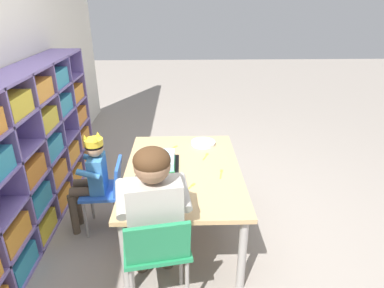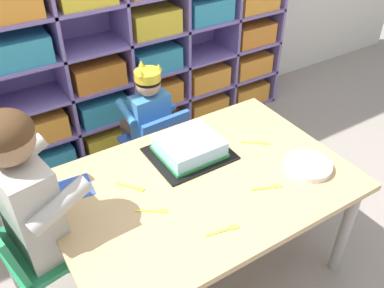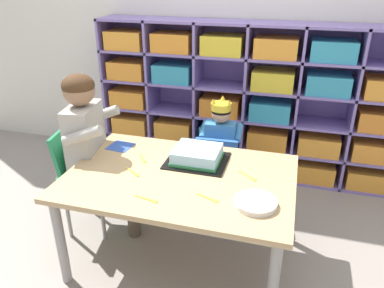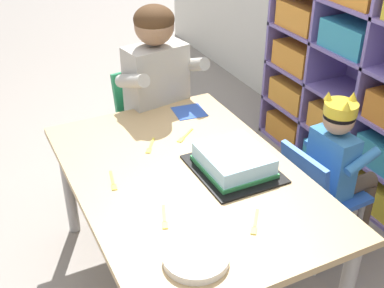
{
  "view_description": "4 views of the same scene",
  "coord_description": "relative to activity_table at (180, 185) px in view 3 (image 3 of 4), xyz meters",
  "views": [
    {
      "loc": [
        -2.16,
        0.0,
        1.75
      ],
      "look_at": [
        0.02,
        -0.07,
        0.77
      ],
      "focal_mm": 30.96,
      "sensor_mm": 36.0,
      "label": 1
    },
    {
      "loc": [
        -0.74,
        -1.09,
        1.76
      ],
      "look_at": [
        -0.05,
        -0.0,
        0.8
      ],
      "focal_mm": 38.75,
      "sensor_mm": 36.0,
      "label": 2
    },
    {
      "loc": [
        0.56,
        -1.71,
        1.62
      ],
      "look_at": [
        0.07,
        -0.02,
        0.79
      ],
      "focal_mm": 34.93,
      "sensor_mm": 36.0,
      "label": 3
    },
    {
      "loc": [
        1.46,
        -0.69,
        1.69
      ],
      "look_at": [
        0.1,
        -0.03,
        0.78
      ],
      "focal_mm": 46.68,
      "sensor_mm": 36.0,
      "label": 4
    }
  ],
  "objects": [
    {
      "name": "adult_helper_seated",
      "position": [
        -0.61,
        0.17,
        0.15
      ],
      "size": [
        0.46,
        0.44,
        1.06
      ],
      "rotation": [
        0.0,
        0.0,
        1.74
      ],
      "color": "#B2ADA3",
      "rests_on": "ground"
    },
    {
      "name": "fork_beside_plate_stack",
      "position": [
        0.21,
        -0.18,
        0.07
      ],
      "size": [
        0.13,
        0.06,
        0.0
      ],
      "rotation": [
        0.0,
        0.0,
        2.79
      ],
      "color": "yellow",
      "rests_on": "activity_table"
    },
    {
      "name": "child_with_crown",
      "position": [
        0.09,
        0.7,
        -0.0
      ],
      "size": [
        0.3,
        0.31,
        0.83
      ],
      "rotation": [
        0.0,
        0.0,
        3.2
      ],
      "color": "#3D7FBC",
      "rests_on": "ground"
    },
    {
      "name": "activity_table",
      "position": [
        0.0,
        0.0,
        0.0
      ],
      "size": [
        1.25,
        0.85,
        0.58
      ],
      "color": "tan",
      "rests_on": "ground"
    },
    {
      "name": "fork_near_cake_tray",
      "position": [
        -0.27,
        0.12,
        0.07
      ],
      "size": [
        0.09,
        0.11,
        0.0
      ],
      "rotation": [
        0.0,
        0.0,
        2.23
      ],
      "color": "yellow",
      "rests_on": "activity_table"
    },
    {
      "name": "classroom_chair_adult_side",
      "position": [
        -0.72,
        0.15,
        -0.07
      ],
      "size": [
        0.37,
        0.41,
        0.7
      ],
      "rotation": [
        0.0,
        0.0,
        1.74
      ],
      "color": "#238451",
      "rests_on": "ground"
    },
    {
      "name": "birthday_cake_on_tray",
      "position": [
        0.05,
        0.18,
        0.1
      ],
      "size": [
        0.36,
        0.31,
        0.09
      ],
      "color": "black",
      "rests_on": "activity_table"
    },
    {
      "name": "storage_cubby_shelf",
      "position": [
        0.17,
        1.2,
        0.07
      ],
      "size": [
        2.44,
        0.31,
        1.26
      ],
      "color": "#7F6BB2",
      "rests_on": "ground"
    },
    {
      "name": "fork_at_table_front_edge",
      "position": [
        0.37,
        0.08,
        0.07
      ],
      "size": [
        0.12,
        0.1,
        0.0
      ],
      "rotation": [
        0.0,
        0.0,
        2.48
      ],
      "color": "yellow",
      "rests_on": "activity_table"
    },
    {
      "name": "classroom_back_wall",
      "position": [
        0.0,
        1.41,
        0.82
      ],
      "size": [
        6.27,
        0.1,
        2.68
      ],
      "primitive_type": "cube",
      "color": "silver",
      "rests_on": "ground"
    },
    {
      "name": "paper_plate_stack",
      "position": [
        0.44,
        -0.18,
        0.08
      ],
      "size": [
        0.21,
        0.21,
        0.03
      ],
      "primitive_type": "cylinder",
      "color": "white",
      "rests_on": "activity_table"
    },
    {
      "name": "fork_by_napkin",
      "position": [
        -0.08,
        -0.28,
        0.07
      ],
      "size": [
        0.13,
        0.04,
        0.0
      ],
      "rotation": [
        0.0,
        0.0,
        2.95
      ],
      "color": "yellow",
      "rests_on": "activity_table"
    },
    {
      "name": "fork_scattered_mid_table",
      "position": [
        -0.26,
        -0.05,
        0.07
      ],
      "size": [
        0.11,
        0.08,
        0.0
      ],
      "rotation": [
        0.0,
        0.0,
        2.55
      ],
      "color": "yellow",
      "rests_on": "activity_table"
    },
    {
      "name": "classroom_chair_blue",
      "position": [
        0.09,
        0.6,
        -0.16
      ],
      "size": [
        0.32,
        0.33,
        0.59
      ],
      "rotation": [
        0.0,
        0.0,
        3.2
      ],
      "color": "blue",
      "rests_on": "ground"
    },
    {
      "name": "ground",
      "position": [
        0.0,
        0.0,
        -0.52
      ],
      "size": [
        16.0,
        16.0,
        0.0
      ],
      "primitive_type": "plane",
      "color": "gray"
    },
    {
      "name": "paper_napkin_square",
      "position": [
        -0.48,
        0.24,
        0.07
      ],
      "size": [
        0.16,
        0.16,
        0.0
      ],
      "primitive_type": "cube",
      "rotation": [
        0.0,
        0.0,
        -0.11
      ],
      "color": "#3356B7",
      "rests_on": "activity_table"
    }
  ]
}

